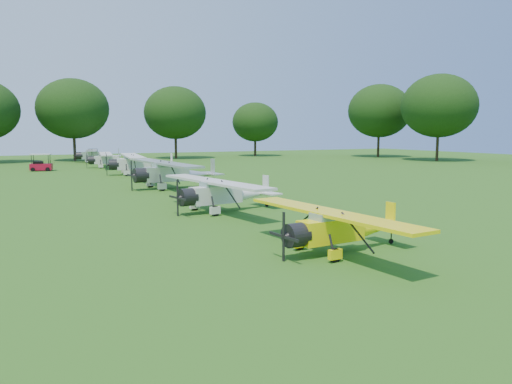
# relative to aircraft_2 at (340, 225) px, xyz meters

# --- Properties ---
(ground) EXTENTS (160.00, 160.00, 0.00)m
(ground) POSITION_rel_aircraft_2_xyz_m (-0.07, 11.55, -1.04)
(ground) COLOR #1D5014
(ground) RESTS_ON ground
(tree_belt) EXTENTS (137.36, 130.27, 14.52)m
(tree_belt) POSITION_rel_aircraft_2_xyz_m (3.50, 11.72, 6.99)
(tree_belt) COLOR black
(tree_belt) RESTS_ON ground
(aircraft_2) EXTENTS (5.71, 9.09, 1.79)m
(aircraft_2) POSITION_rel_aircraft_2_xyz_m (0.00, 0.00, 0.00)
(aircraft_2) COLOR #FFE90A
(aircraft_2) RESTS_ON ground
(aircraft_3) EXTENTS (6.43, 10.18, 2.00)m
(aircraft_3) POSITION_rel_aircraft_2_xyz_m (-0.24, 11.13, 0.12)
(aircraft_3) COLOR silver
(aircraft_3) RESTS_ON ground
(aircraft_4) EXTENTS (7.52, 11.99, 2.36)m
(aircraft_4) POSITION_rel_aircraft_2_xyz_m (0.59, 23.93, 0.33)
(aircraft_4) COLOR silver
(aircraft_4) RESTS_ON ground
(aircraft_5) EXTENTS (7.35, 11.68, 2.29)m
(aircraft_5) POSITION_rel_aircraft_2_xyz_m (1.05, 38.03, 0.30)
(aircraft_5) COLOR silver
(aircraft_5) RESTS_ON ground
(aircraft_6) EXTENTS (6.43, 10.20, 2.00)m
(aircraft_6) POSITION_rel_aircraft_2_xyz_m (0.16, 50.13, 0.13)
(aircraft_6) COLOR silver
(aircraft_6) RESTS_ON ground
(aircraft_7) EXTENTS (6.78, 10.72, 2.11)m
(aircraft_7) POSITION_rel_aircraft_2_xyz_m (0.20, 62.04, 0.19)
(aircraft_7) COLOR silver
(aircraft_7) RESTS_ON ground
(golf_cart) EXTENTS (2.60, 1.92, 2.00)m
(golf_cart) POSITION_rel_aircraft_2_xyz_m (-8.19, 48.09, -0.37)
(golf_cart) COLOR #A30B26
(golf_cart) RESTS_ON ground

